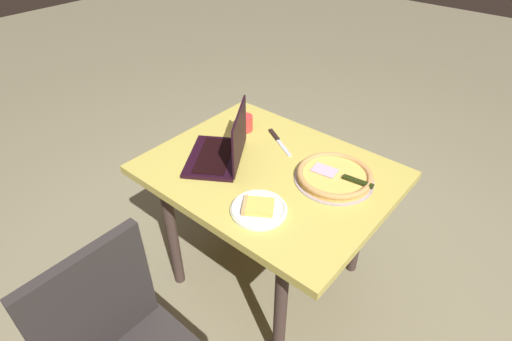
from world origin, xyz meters
TOP-DOWN VIEW (x-y plane):
  - ground_plane at (0.00, 0.00)m, footprint 12.00×12.00m
  - dining_table at (0.00, 0.00)m, footprint 1.04×0.82m
  - laptop at (0.20, 0.08)m, footprint 0.37×0.40m
  - pizza_plate at (-0.14, 0.24)m, footprint 0.22×0.22m
  - pizza_tray at (-0.26, -0.11)m, footprint 0.33×0.33m
  - table_knife at (0.12, -0.21)m, footprint 0.22×0.14m
  - drink_cup at (0.30, -0.18)m, footprint 0.08×0.08m

SIDE VIEW (x-z plane):
  - ground_plane at x=0.00m, z-range 0.00..0.00m
  - dining_table at x=0.00m, z-range 0.27..0.97m
  - table_knife at x=0.12m, z-range 0.70..0.71m
  - pizza_plate at x=-0.14m, z-range 0.70..0.73m
  - pizza_tray at x=-0.26m, z-range 0.70..0.74m
  - drink_cup at x=0.30m, z-range 0.70..0.78m
  - laptop at x=0.20m, z-range 0.63..0.88m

